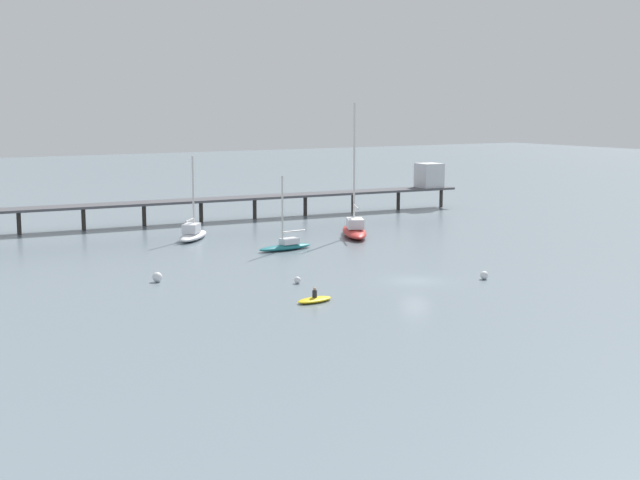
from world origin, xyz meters
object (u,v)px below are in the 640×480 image
mooring_buoy_mid (157,277)px  dinghy_yellow (315,299)px  sailboat_red (354,229)px  pier (268,194)px  sailboat_white (193,233)px  mooring_buoy_far (297,280)px  sailboat_teal (286,245)px  mooring_buoy_inner (484,275)px

mooring_buoy_mid → dinghy_yellow: bearing=-61.4°
dinghy_yellow → sailboat_red: bearing=51.4°
pier → sailboat_white: size_ratio=8.25×
sailboat_white → mooring_buoy_mid: 23.85m
dinghy_yellow → mooring_buoy_mid: 15.40m
mooring_buoy_far → mooring_buoy_mid: size_ratio=0.69×
sailboat_teal → mooring_buoy_far: (-7.64, -15.66, -0.25)m
mooring_buoy_far → sailboat_white: bearing=85.1°
sailboat_white → mooring_buoy_mid: size_ratio=10.96×
sailboat_teal → mooring_buoy_far: bearing=-116.0°
sailboat_white → mooring_buoy_mid: bearing=-120.5°
sailboat_white → mooring_buoy_inner: (12.23, -34.01, -0.35)m
pier → mooring_buoy_mid: size_ratio=90.45×
sailboat_teal → dinghy_yellow: (-10.06, -22.49, -0.34)m
sailboat_red → mooring_buoy_mid: size_ratio=17.83×
sailboat_white → mooring_buoy_inner: 36.14m
pier → sailboat_white: bearing=-142.5°
sailboat_white → pier: bearing=37.5°
dinghy_yellow → mooring_buoy_mid: dinghy_yellow is taller
sailboat_teal → mooring_buoy_inner: 23.47m
pier → dinghy_yellow: (-20.86, -46.46, -3.03)m
sailboat_teal → mooring_buoy_inner: size_ratio=10.81×
dinghy_yellow → mooring_buoy_inner: (16.98, 0.07, 0.15)m
sailboat_red → mooring_buoy_far: (-18.90, -19.90, -0.62)m
pier → mooring_buoy_inner: pier is taller
mooring_buoy_far → mooring_buoy_inner: size_ratio=0.82×
dinghy_yellow → mooring_buoy_mid: size_ratio=3.90×
sailboat_teal → dinghy_yellow: 24.64m
pier → sailboat_red: size_ratio=5.07×
sailboat_teal → mooring_buoy_mid: bearing=-152.8°
mooring_buoy_far → mooring_buoy_mid: (-9.78, 6.70, 0.13)m
sailboat_teal → mooring_buoy_far: 17.43m
sailboat_red → dinghy_yellow: (-21.32, -26.73, -0.70)m
mooring_buoy_far → pier: bearing=65.1°
sailboat_red → mooring_buoy_inner: (-4.34, -26.66, -0.55)m
sailboat_teal → sailboat_red: 12.03m
sailboat_white → dinghy_yellow: bearing=-97.9°
sailboat_white → mooring_buoy_far: (-2.33, -27.25, -0.41)m
dinghy_yellow → mooring_buoy_far: (2.42, 6.83, 0.09)m
sailboat_red → mooring_buoy_far: size_ratio=25.71×
dinghy_yellow → mooring_buoy_far: dinghy_yellow is taller
sailboat_white → mooring_buoy_mid: sailboat_white is taller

